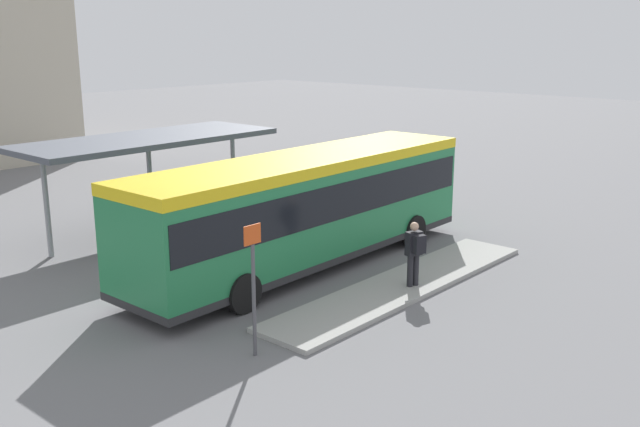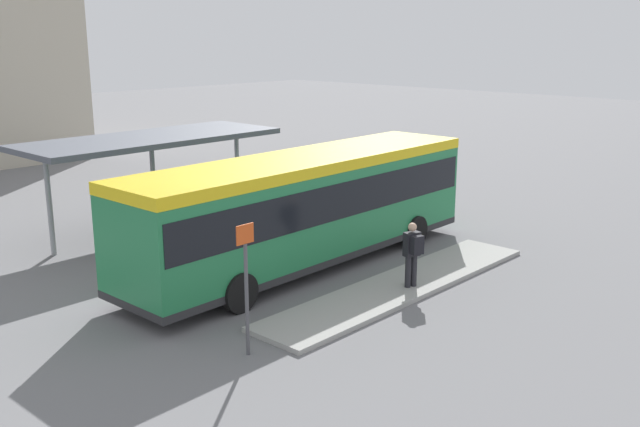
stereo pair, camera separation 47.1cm
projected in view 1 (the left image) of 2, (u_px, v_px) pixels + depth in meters
The scene contains 10 objects.
ground_plane at pixel (306, 265), 20.47m from camera, with size 120.00×120.00×0.00m, color slate.
curb_island at pixel (403, 285), 18.71m from camera, with size 9.50×1.80×0.12m.
city_bus at pixel (306, 203), 20.02m from camera, with size 11.82×2.88×3.17m.
pedestrian_waiting at pixel (415, 250), 18.19m from camera, with size 0.48×0.52×1.71m.
bicycle_blue at pixel (379, 190), 28.77m from camera, with size 0.48×1.59×0.69m.
bicycle_orange at pixel (361, 189), 28.95m from camera, with size 0.48×1.60×0.69m.
bicycle_red at pixel (352, 185), 29.53m from camera, with size 0.48×1.65×0.71m.
station_shelter at pixel (148, 142), 23.18m from camera, with size 8.59×3.29×3.22m.
potted_planter_near_shelter at pixel (240, 218), 23.00m from camera, with size 0.79×0.79×1.33m.
platform_sign at pixel (254, 284), 14.37m from camera, with size 0.44×0.08×2.80m.
Camera 1 is at (-14.33, -13.19, 6.47)m, focal length 40.00 mm.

